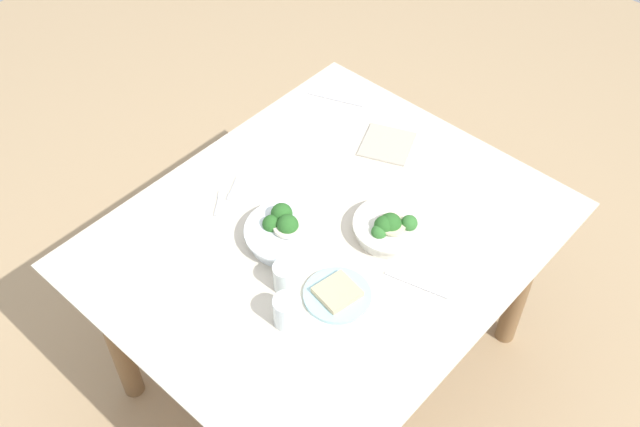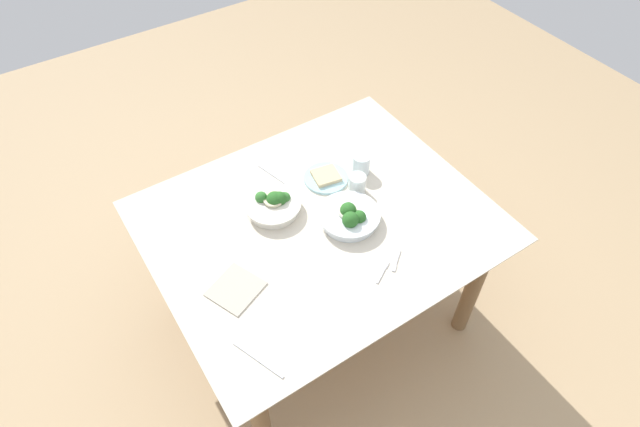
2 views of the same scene
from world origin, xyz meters
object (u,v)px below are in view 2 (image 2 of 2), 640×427
at_px(water_glass_center, 361,164).
at_px(table_knife_left, 258,360).
at_px(broccoli_bowl_near, 350,217).
at_px(bread_side_plate, 326,177).
at_px(fork_by_near_bowl, 383,271).
at_px(broccoli_bowl_far, 274,205).
at_px(fork_by_far_bowl, 396,262).
at_px(table_knife_right, 274,176).
at_px(napkin_folded_upper, 236,289).
at_px(water_glass_side, 357,184).

bearing_deg(water_glass_center, table_knife_left, -146.47).
bearing_deg(broccoli_bowl_near, bread_side_plate, 77.40).
distance_m(bread_side_plate, fork_by_near_bowl, 0.51).
bearing_deg(broccoli_bowl_near, broccoli_bowl_far, 134.69).
bearing_deg(fork_by_far_bowl, table_knife_right, -113.95).
bearing_deg(fork_by_far_bowl, bread_side_plate, -129.88).
xyz_separation_m(fork_by_far_bowl, table_knife_left, (-0.61, -0.06, -0.00)).
bearing_deg(napkin_folded_upper, water_glass_side, 13.77).
distance_m(bread_side_plate, napkin_folded_upper, 0.63).
relative_size(fork_by_far_bowl, napkin_folded_upper, 0.53).
height_order(fork_by_far_bowl, table_knife_right, same).
height_order(fork_by_near_bowl, table_knife_left, same).
bearing_deg(table_knife_right, fork_by_near_bowl, 172.88).
relative_size(fork_by_far_bowl, table_knife_right, 0.47).
height_order(water_glass_side, fork_by_near_bowl, water_glass_side).
distance_m(water_glass_side, table_knife_left, 0.82).
xyz_separation_m(broccoli_bowl_far, table_knife_right, (0.10, 0.17, -0.03)).
distance_m(water_glass_side, napkin_folded_upper, 0.66).
relative_size(broccoli_bowl_near, table_knife_left, 1.19).
bearing_deg(fork_by_near_bowl, water_glass_side, 37.84).
bearing_deg(napkin_folded_upper, table_knife_right, 46.57).
bearing_deg(water_glass_center, broccoli_bowl_far, 178.40).
xyz_separation_m(water_glass_center, water_glass_side, (-0.08, -0.08, -0.00)).
bearing_deg(broccoli_bowl_near, water_glass_center, 45.05).
bearing_deg(water_glass_center, water_glass_side, -134.36).
xyz_separation_m(fork_by_near_bowl, table_knife_right, (-0.08, 0.64, -0.00)).
bearing_deg(table_knife_left, fork_by_near_bowl, -105.62).
xyz_separation_m(bread_side_plate, table_knife_right, (-0.17, 0.14, -0.01)).
height_order(broccoli_bowl_far, water_glass_side, broccoli_bowl_far).
bearing_deg(fork_by_far_bowl, broccoli_bowl_far, -99.51).
relative_size(water_glass_center, napkin_folded_upper, 0.54).
bearing_deg(water_glass_side, table_knife_right, 132.50).
height_order(water_glass_center, table_knife_left, water_glass_center).
distance_m(broccoli_bowl_far, table_knife_left, 0.64).
distance_m(bread_side_plate, fork_by_far_bowl, 0.50).
bearing_deg(table_knife_right, table_knife_left, 132.03).
relative_size(broccoli_bowl_far, fork_by_near_bowl, 2.30).
distance_m(water_glass_center, water_glass_side, 0.12).
bearing_deg(water_glass_side, broccoli_bowl_near, -135.35).
distance_m(broccoli_bowl_near, table_knife_right, 0.40).
bearing_deg(water_glass_side, fork_by_far_bowl, -103.51).
height_order(water_glass_center, table_knife_right, water_glass_center).
height_order(fork_by_far_bowl, table_knife_left, same).
bearing_deg(water_glass_side, table_knife_left, -148.16).
distance_m(broccoli_bowl_near, bread_side_plate, 0.25).
bearing_deg(table_knife_right, broccoli_bowl_far, 135.79).
relative_size(broccoli_bowl_far, broccoli_bowl_near, 0.92).
bearing_deg(broccoli_bowl_far, table_knife_right, 60.42).
height_order(table_knife_left, napkin_folded_upper, napkin_folded_upper).
relative_size(table_knife_left, table_knife_right, 1.09).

